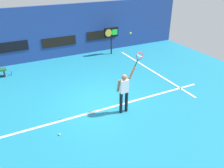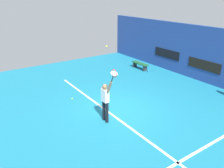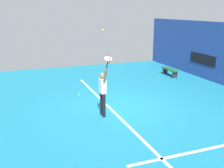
{
  "view_description": "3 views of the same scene",
  "coord_description": "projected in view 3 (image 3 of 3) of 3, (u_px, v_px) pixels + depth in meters",
  "views": [
    {
      "loc": [
        -3.4,
        -7.81,
        5.34
      ],
      "look_at": [
        0.43,
        -0.22,
        0.97
      ],
      "focal_mm": 36.69,
      "sensor_mm": 36.0,
      "label": 1
    },
    {
      "loc": [
        7.7,
        -5.49,
        5.08
      ],
      "look_at": [
        0.24,
        -0.41,
        1.46
      ],
      "focal_mm": 36.4,
      "sensor_mm": 36.0,
      "label": 2
    },
    {
      "loc": [
        9.62,
        -3.97,
        3.93
      ],
      "look_at": [
        0.95,
        -0.74,
        1.34
      ],
      "focal_mm": 42.46,
      "sensor_mm": 36.0,
      "label": 3
    }
  ],
  "objects": [
    {
      "name": "court_baseline",
      "position": [
        110.0,
        109.0,
        10.92
      ],
      "size": [
        10.0,
        0.1,
        0.01
      ],
      "primitive_type": "cube",
      "color": "white",
      "rests_on": "ground_plane"
    },
    {
      "name": "court_bench",
      "position": [
        170.0,
        70.0,
        16.33
      ],
      "size": [
        1.4,
        0.36,
        0.45
      ],
      "color": "#1E592D",
      "rests_on": "ground_plane"
    },
    {
      "name": "water_bottle",
      "position": [
        178.0,
        77.0,
        15.56
      ],
      "size": [
        0.07,
        0.07,
        0.24
      ],
      "primitive_type": "cylinder",
      "color": "#338CD8",
      "rests_on": "ground_plane"
    },
    {
      "name": "sponsor_banner_portside",
      "position": [
        202.0,
        59.0,
        15.64
      ],
      "size": [
        2.2,
        0.03,
        0.6
      ],
      "primitive_type": "cube",
      "color": "black"
    },
    {
      "name": "tennis_racket",
      "position": [
        108.0,
        59.0,
        9.04
      ],
      "size": [
        0.42,
        0.27,
        0.62
      ],
      "color": "black"
    },
    {
      "name": "tennis_player",
      "position": [
        103.0,
        91.0,
        9.95
      ],
      "size": [
        0.74,
        0.31,
        1.95
      ],
      "color": "black",
      "rests_on": "ground_plane"
    },
    {
      "name": "tennis_ball",
      "position": [
        103.0,
        30.0,
        9.17
      ],
      "size": [
        0.07,
        0.07,
        0.07
      ],
      "primitive_type": "sphere",
      "color": "#CCE033"
    },
    {
      "name": "spare_ball",
      "position": [
        79.0,
        95.0,
        12.62
      ],
      "size": [
        0.07,
        0.07,
        0.07
      ],
      "primitive_type": "sphere",
      "color": "#CCE033",
      "rests_on": "ground_plane"
    },
    {
      "name": "ground_plane",
      "position": [
        121.0,
        107.0,
        11.07
      ],
      "size": [
        18.0,
        18.0,
        0.0
      ],
      "primitive_type": "plane",
      "color": "teal"
    }
  ]
}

